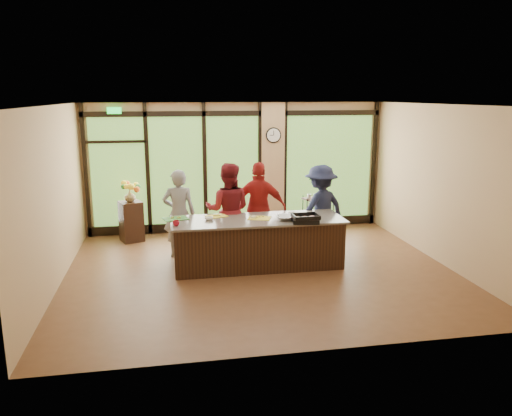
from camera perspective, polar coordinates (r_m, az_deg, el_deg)
name	(u,v)px	position (r m, az deg, el deg)	size (l,w,h in m)	color
floor	(260,271)	(9.24, 0.52, -7.23)	(7.00, 7.00, 0.00)	brown
ceiling	(261,105)	(8.68, 0.56, 11.71)	(7.00, 7.00, 0.00)	silver
back_wall	(237,167)	(11.76, -2.22, 4.66)	(7.00, 7.00, 0.00)	tan
left_wall	(53,198)	(8.89, -22.22, 1.04)	(6.00, 6.00, 0.00)	tan
right_wall	(442,185)	(10.09, 20.47, 2.49)	(6.00, 6.00, 0.00)	tan
window_wall	(244,172)	(11.76, -1.39, 4.15)	(6.90, 0.12, 3.00)	tan
island_base	(258,244)	(9.38, 0.18, -4.08)	(3.10, 1.00, 0.88)	black
countertop	(258,220)	(9.26, 0.18, -1.36)	(3.20, 1.10, 0.04)	#70685D
wall_clock	(273,135)	(11.70, 2.01, 8.32)	(0.36, 0.04, 0.36)	black
cook_left	(179,214)	(9.95, -8.79, -0.63)	(0.64, 0.42, 1.76)	gray
cook_midleft	(228,210)	(9.88, -3.21, -0.24)	(0.91, 0.71, 1.88)	maroon
cook_midright	(259,208)	(10.09, 0.40, 0.01)	(1.09, 0.45, 1.86)	maroon
cook_right	(320,208)	(10.31, 7.37, -0.03)	(1.15, 0.66, 1.79)	#1A1F39
roasting_pan	(306,220)	(9.01, 5.68, -1.42)	(0.46, 0.36, 0.08)	black
mixing_bowl	(286,218)	(9.16, 3.44, -1.13)	(0.36, 0.36, 0.09)	silver
cutting_board_left	(176,219)	(9.36, -9.18, -1.21)	(0.44, 0.33, 0.01)	#387D2D
cutting_board_center	(217,216)	(9.46, -4.52, -0.93)	(0.37, 0.28, 0.01)	yellow
cutting_board_right	(259,218)	(9.29, 0.40, -1.15)	(0.41, 0.31, 0.01)	yellow
prep_bowl_near	(209,219)	(9.21, -5.40, -1.21)	(0.16, 0.16, 0.05)	white
prep_bowl_mid	(254,217)	(9.29, -0.28, -1.06)	(0.14, 0.14, 0.04)	white
prep_bowl_far	(292,213)	(9.65, 4.17, -0.58)	(0.14, 0.14, 0.04)	white
red_ramekin	(176,223)	(8.86, -9.11, -1.73)	(0.12, 0.12, 0.10)	#A81024
flower_stand	(131,221)	(11.32, -14.07, -1.49)	(0.44, 0.44, 0.89)	black
flower_vase	(130,196)	(11.20, -14.22, 1.34)	(0.24, 0.24, 0.25)	olive
bar_cart	(318,210)	(11.66, 7.08, -0.19)	(0.77, 0.58, 0.93)	black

